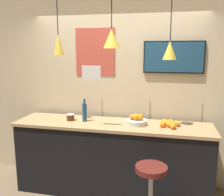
{
  "coord_description": "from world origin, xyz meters",
  "views": [
    {
      "loc": [
        0.71,
        -2.65,
        2.0
      ],
      "look_at": [
        0.0,
        0.55,
        1.37
      ],
      "focal_mm": 40.0,
      "sensor_mm": 36.0,
      "label": 1
    }
  ],
  "objects": [
    {
      "name": "pendant_lamp_middle",
      "position": [
        0.0,
        0.52,
        2.14
      ],
      "size": [
        0.21,
        0.21,
        0.78
      ],
      "color": "black"
    },
    {
      "name": "pendant_lamp_right",
      "position": [
        0.73,
        0.52,
        2.0
      ],
      "size": [
        0.17,
        0.17,
        0.92
      ],
      "color": "black"
    },
    {
      "name": "bar_stool",
      "position": [
        0.58,
        -0.07,
        0.52
      ],
      "size": [
        0.36,
        0.36,
        0.74
      ],
      "color": "#B7B7BC",
      "rests_on": "ground_plane"
    },
    {
      "name": "orange_pile",
      "position": [
        0.76,
        0.57,
        1.05
      ],
      "size": [
        0.27,
        0.26,
        0.08
      ],
      "color": "orange",
      "rests_on": "service_counter"
    },
    {
      "name": "service_counter",
      "position": [
        0.0,
        0.55,
        0.51
      ],
      "size": [
        2.69,
        0.63,
        1.02
      ],
      "color": "black",
      "rests_on": "ground_plane"
    },
    {
      "name": "back_wall",
      "position": [
        0.0,
        0.98,
        1.45
      ],
      "size": [
        8.0,
        0.06,
        2.9
      ],
      "color": "beige",
      "rests_on": "ground_plane"
    },
    {
      "name": "mounted_tv",
      "position": [
        0.79,
        0.92,
        1.9
      ],
      "size": [
        0.82,
        0.04,
        0.44
      ],
      "color": "black"
    },
    {
      "name": "pendant_lamp_left",
      "position": [
        -0.73,
        0.52,
        2.07
      ],
      "size": [
        0.14,
        0.14,
        0.87
      ],
      "color": "black"
    },
    {
      "name": "wall_poster",
      "position": [
        -0.34,
        0.94,
        1.97
      ],
      "size": [
        0.59,
        0.01,
        0.69
      ],
      "color": "#C64C3D"
    },
    {
      "name": "hanging_menu_board",
      "position": [
        -0.21,
        0.31,
        1.72
      ],
      "size": [
        0.24,
        0.01,
        0.17
      ],
      "color": "white"
    },
    {
      "name": "fruit_bowl",
      "position": [
        0.33,
        0.56,
        1.07
      ],
      "size": [
        0.29,
        0.29,
        0.15
      ],
      "color": "beige",
      "rests_on": "service_counter"
    },
    {
      "name": "juice_bottle",
      "position": [
        -0.39,
        0.56,
        1.15
      ],
      "size": [
        0.06,
        0.06,
        0.32
      ],
      "color": "navy",
      "rests_on": "service_counter"
    },
    {
      "name": "spread_jar",
      "position": [
        -0.61,
        0.56,
        1.06
      ],
      "size": [
        0.11,
        0.11,
        0.09
      ],
      "color": "#562D19",
      "rests_on": "service_counter"
    }
  ]
}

